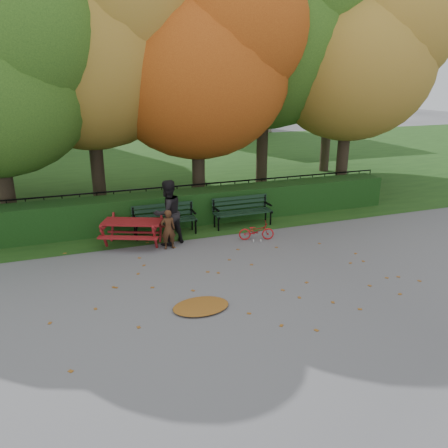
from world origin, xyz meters
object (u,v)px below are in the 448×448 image
object	(u,v)px
tree_g	(342,53)
bench_right	(242,209)
tree_b	(98,40)
child	(168,229)
tree_d	(278,28)
bench_left	(164,217)
bicycle	(256,231)
tree_e	(363,55)
picnic_table	(133,226)
tree_c	(209,61)
adult	(168,213)

from	to	relation	value
tree_g	bench_right	bearing A→B (deg)	-140.05
tree_b	child	xyz separation A→B (m)	(1.00, -4.17, -4.87)
tree_d	bench_right	world-z (taller)	tree_d
bench_left	bench_right	world-z (taller)	same
child	tree_d	bearing A→B (deg)	-138.03
tree_g	bicycle	xyz separation A→B (m)	(-7.33, -7.38, -5.12)
tree_e	bicycle	world-z (taller)	tree_e
bench_right	tree_e	bearing A→B (deg)	20.87
picnic_table	tree_b	bearing A→B (deg)	115.93
tree_c	tree_g	xyz separation A→B (m)	(7.50, 3.80, 0.55)
tree_c	tree_g	distance (m)	8.43
tree_b	bench_left	distance (m)	5.87
tree_e	child	world-z (taller)	tree_e
bench_left	adult	bearing A→B (deg)	-94.57
bench_left	child	xyz separation A→B (m)	(-0.15, -1.13, 0.02)
tree_c	adult	bearing A→B (deg)	-125.69
bench_right	picnic_table	world-z (taller)	bench_right
bench_left	adult	size ratio (longest dim) A/B	1.01
picnic_table	bicycle	size ratio (longest dim) A/B	1.98
tree_b	picnic_table	xyz separation A→B (m)	(0.17, -3.55, -4.88)
tree_b	adult	world-z (taller)	tree_b
bench_left	adult	xyz separation A→B (m)	(-0.06, -0.80, 0.37)
tree_c	bicycle	world-z (taller)	tree_c
tree_e	picnic_table	bearing A→B (deg)	-163.72
picnic_table	child	bearing A→B (deg)	-13.89
adult	bicycle	size ratio (longest dim) A/B	1.82
tree_g	bicycle	bearing A→B (deg)	-134.80
tree_b	tree_c	bearing A→B (deg)	-13.45
tree_d	tree_e	world-z (taller)	tree_d
tree_e	bench_left	xyz separation A→B (m)	(-7.82, -2.07, -4.56)
child	bench_left	bearing A→B (deg)	-96.55
tree_e	bench_right	size ratio (longest dim) A/B	4.53
bench_left	child	bearing A→B (deg)	-97.35
tree_c	picnic_table	bearing A→B (deg)	-138.39
tree_c	tree_e	world-z (taller)	tree_e
tree_b	tree_g	xyz separation A→B (m)	(10.78, 3.02, -0.03)
tree_d	tree_e	size ratio (longest dim) A/B	1.17
tree_b	adult	bearing A→B (deg)	-74.32
tree_g	bench_left	world-z (taller)	tree_g
tree_g	child	bearing A→B (deg)	-143.68
bench_left	picnic_table	size ratio (longest dim) A/B	0.93
tree_e	bicycle	distance (m)	8.07
bench_left	picnic_table	distance (m)	1.10
tree_g	tree_d	bearing A→B (deg)	-150.39
bench_right	bicycle	xyz separation A→B (m)	(-0.09, -1.32, -0.26)
tree_b	tree_e	distance (m)	9.03
tree_d	tree_e	distance (m)	3.15
tree_e	tree_d	bearing A→B (deg)	151.09
tree_c	child	size ratio (longest dim) A/B	7.47
picnic_table	bench_left	bearing A→B (deg)	50.41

